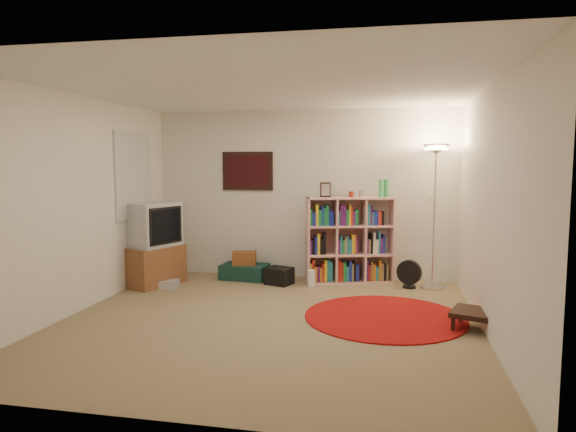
# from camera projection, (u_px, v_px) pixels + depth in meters

# --- Properties ---
(room) EXTENTS (4.54, 4.54, 2.54)m
(room) POSITION_uv_depth(u_px,v_px,m) (264.00, 206.00, 5.53)
(room) COLOR #897250
(room) RESTS_ON ground
(bookshelf) EXTENTS (1.29, 0.68, 1.48)m
(bookshelf) POSITION_uv_depth(u_px,v_px,m) (348.00, 241.00, 7.38)
(bookshelf) COLOR #FFB7AA
(bookshelf) RESTS_ON ground
(floor_lamp) EXTENTS (0.43, 0.43, 1.97)m
(floor_lamp) POSITION_uv_depth(u_px,v_px,m) (436.00, 169.00, 6.89)
(floor_lamp) COLOR silver
(floor_lamp) RESTS_ON ground
(floor_fan) EXTENTS (0.35, 0.23, 0.39)m
(floor_fan) POSITION_uv_depth(u_px,v_px,m) (409.00, 274.00, 7.06)
(floor_fan) COLOR black
(floor_fan) RESTS_ON ground
(tv_stand) EXTENTS (0.82, 0.95, 1.17)m
(tv_stand) POSITION_uv_depth(u_px,v_px,m) (152.00, 245.00, 7.24)
(tv_stand) COLOR brown
(tv_stand) RESTS_ON ground
(dvd_box) EXTENTS (0.32, 0.27, 0.10)m
(dvd_box) POSITION_uv_depth(u_px,v_px,m) (167.00, 284.00, 7.13)
(dvd_box) COLOR silver
(dvd_box) RESTS_ON ground
(suitcase) EXTENTS (0.72, 0.50, 0.22)m
(suitcase) POSITION_uv_depth(u_px,v_px,m) (245.00, 272.00, 7.64)
(suitcase) COLOR #12322B
(suitcase) RESTS_ON ground
(wicker_basket) EXTENTS (0.39, 0.31, 0.20)m
(wicker_basket) POSITION_uv_depth(u_px,v_px,m) (244.00, 258.00, 7.59)
(wicker_basket) COLOR brown
(wicker_basket) RESTS_ON suitcase
(duffel_bag) EXTENTS (0.42, 0.39, 0.24)m
(duffel_bag) POSITION_uv_depth(u_px,v_px,m) (279.00, 276.00, 7.30)
(duffel_bag) COLOR black
(duffel_bag) RESTS_ON ground
(paper_towel) EXTENTS (0.12, 0.12, 0.23)m
(paper_towel) POSITION_uv_depth(u_px,v_px,m) (311.00, 278.00, 7.17)
(paper_towel) COLOR white
(paper_towel) RESTS_ON ground
(red_rug) EXTENTS (1.80, 1.80, 0.02)m
(red_rug) POSITION_uv_depth(u_px,v_px,m) (385.00, 317.00, 5.74)
(red_rug) COLOR maroon
(red_rug) RESTS_ON ground
(side_table) EXTENTS (0.56, 0.56, 0.20)m
(side_table) POSITION_uv_depth(u_px,v_px,m) (475.00, 314.00, 5.31)
(side_table) COLOR black
(side_table) RESTS_ON ground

